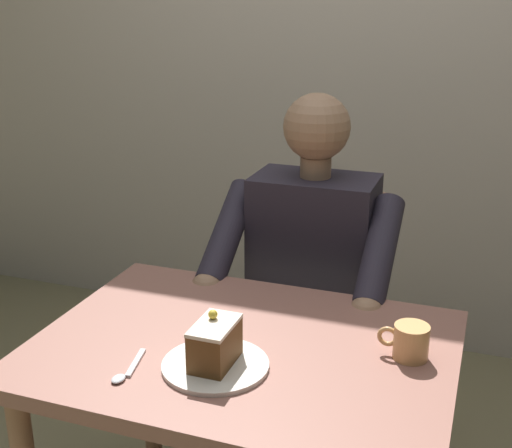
{
  "coord_description": "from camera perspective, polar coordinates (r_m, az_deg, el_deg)",
  "views": [
    {
      "loc": [
        -0.48,
        1.25,
        1.5
      ],
      "look_at": [
        0.01,
        -0.1,
        1.01
      ],
      "focal_mm": 47.4,
      "sensor_mm": 36.0,
      "label": 1
    }
  ],
  "objects": [
    {
      "name": "dessert_plate",
      "position": [
        1.44,
        -3.44,
        -11.8
      ],
      "size": [
        0.23,
        0.23,
        0.01
      ],
      "primitive_type": "cylinder",
      "color": "silver",
      "rests_on": "dining_table"
    },
    {
      "name": "cake_slice",
      "position": [
        1.42,
        -3.49,
        -10.01
      ],
      "size": [
        0.08,
        0.13,
        0.11
      ],
      "color": "brown",
      "rests_on": "dessert_plate"
    },
    {
      "name": "seated_person",
      "position": [
        2.02,
        4.17,
        -6.25
      ],
      "size": [
        0.53,
        0.58,
        1.24
      ],
      "color": "#27222E",
      "rests_on": "ground"
    },
    {
      "name": "coffee_cup",
      "position": [
        1.5,
        12.88,
        -9.59
      ],
      "size": [
        0.11,
        0.08,
        0.08
      ],
      "color": "tan",
      "rests_on": "dining_table"
    },
    {
      "name": "chair",
      "position": [
        2.23,
        5.31,
        -7.82
      ],
      "size": [
        0.42,
        0.42,
        0.9
      ],
      "color": "#9B6849",
      "rests_on": "ground"
    },
    {
      "name": "dessert_spoon",
      "position": [
        1.45,
        -10.88,
        -12.1
      ],
      "size": [
        0.03,
        0.14,
        0.01
      ],
      "color": "silver",
      "rests_on": "dining_table"
    },
    {
      "name": "dining_table",
      "position": [
        1.59,
        -1.06,
        -13.53
      ],
      "size": [
        0.93,
        0.68,
        0.76
      ],
      "color": "#8C594D",
      "rests_on": "ground"
    }
  ]
}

